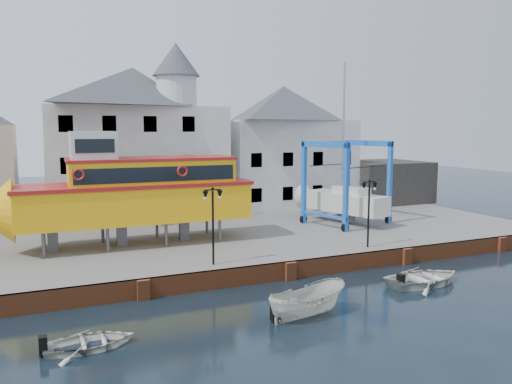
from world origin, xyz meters
name	(u,v)px	position (x,y,z in m)	size (l,w,h in m)	color
ground	(290,280)	(0.00, 0.00, 0.00)	(140.00, 140.00, 0.00)	black
hardstanding	(223,233)	(0.00, 11.00, 0.50)	(44.00, 22.00, 1.00)	slate
quay_wall	(289,270)	(0.00, 0.10, 0.50)	(44.00, 0.47, 1.00)	brown
building_white_main	(137,140)	(-4.87, 18.39, 7.34)	(14.00, 8.30, 14.00)	#BCBCBC
building_white_right	(283,146)	(9.00, 19.00, 6.60)	(12.00, 8.00, 11.20)	#BCBCBC
shed_dark	(381,181)	(19.00, 17.00, 3.00)	(8.00, 7.00, 4.00)	black
lamp_post_left	(213,206)	(-4.00, 1.20, 4.17)	(1.12, 0.32, 4.20)	black
lamp_post_right	(369,196)	(6.00, 1.20, 4.17)	(1.12, 0.32, 4.20)	black
tour_boat	(121,192)	(-7.80, 7.68, 4.35)	(16.33, 4.05, 7.10)	#59595E
travel_lift	(339,196)	(8.94, 9.06, 3.04)	(6.67, 8.31, 12.18)	#1747A7
motorboat_a	(307,317)	(-1.76, -5.12, 0.00)	(1.53, 4.08, 1.57)	silver
motorboat_b	(425,284)	(6.25, -3.56, 0.00)	(3.22, 4.51, 0.93)	silver
motorboat_d	(90,348)	(-10.91, -4.66, 0.00)	(2.38, 3.34, 0.69)	silver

